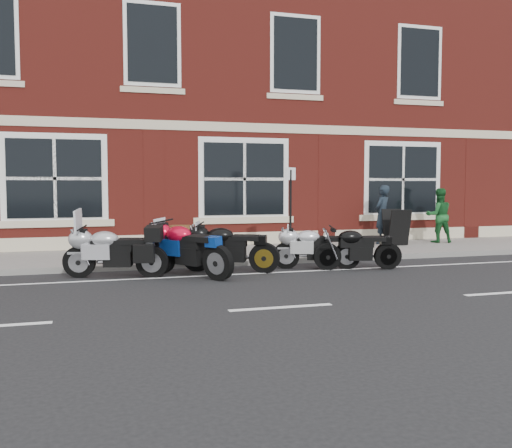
{
  "coord_description": "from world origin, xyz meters",
  "views": [
    {
      "loc": [
        -2.73,
        -10.88,
        1.83
      ],
      "look_at": [
        0.98,
        1.6,
        0.91
      ],
      "focal_mm": 40.0,
      "sensor_mm": 36.0,
      "label": 1
    }
  ],
  "objects_px": {
    "moto_sport_black": "(229,246)",
    "pedestrian_left": "(382,214)",
    "moto_naked_black": "(356,247)",
    "moto_sport_silver": "(315,246)",
    "moto_touring_silver": "(113,250)",
    "moto_sport_red": "(188,247)",
    "a_board_sign": "(396,227)",
    "parking_sign": "(290,205)",
    "pedestrian_right": "(439,215)",
    "barrel_planter": "(181,239)"
  },
  "relations": [
    {
      "from": "pedestrian_right",
      "to": "moto_touring_silver",
      "type": "bearing_deg",
      "value": 31.34
    },
    {
      "from": "pedestrian_left",
      "to": "barrel_planter",
      "type": "distance_m",
      "value": 5.91
    },
    {
      "from": "moto_naked_black",
      "to": "barrel_planter",
      "type": "distance_m",
      "value": 4.5
    },
    {
      "from": "moto_sport_silver",
      "to": "moto_naked_black",
      "type": "distance_m",
      "value": 0.88
    },
    {
      "from": "moto_sport_silver",
      "to": "pedestrian_right",
      "type": "height_order",
      "value": "pedestrian_right"
    },
    {
      "from": "a_board_sign",
      "to": "parking_sign",
      "type": "height_order",
      "value": "parking_sign"
    },
    {
      "from": "moto_sport_red",
      "to": "pedestrian_left",
      "type": "relative_size",
      "value": 1.12
    },
    {
      "from": "moto_sport_silver",
      "to": "pedestrian_left",
      "type": "distance_m",
      "value": 4.72
    },
    {
      "from": "moto_sport_silver",
      "to": "a_board_sign",
      "type": "distance_m",
      "value": 4.48
    },
    {
      "from": "barrel_planter",
      "to": "parking_sign",
      "type": "relative_size",
      "value": 0.32
    },
    {
      "from": "a_board_sign",
      "to": "parking_sign",
      "type": "relative_size",
      "value": 0.48
    },
    {
      "from": "moto_touring_silver",
      "to": "parking_sign",
      "type": "height_order",
      "value": "parking_sign"
    },
    {
      "from": "parking_sign",
      "to": "moto_sport_red",
      "type": "bearing_deg",
      "value": -169.46
    },
    {
      "from": "moto_sport_black",
      "to": "a_board_sign",
      "type": "distance_m",
      "value": 6.05
    },
    {
      "from": "parking_sign",
      "to": "pedestrian_left",
      "type": "bearing_deg",
      "value": 7.23
    },
    {
      "from": "moto_sport_red",
      "to": "pedestrian_right",
      "type": "xyz_separation_m",
      "value": [
        7.97,
        3.28,
        0.34
      ]
    },
    {
      "from": "moto_touring_silver",
      "to": "parking_sign",
      "type": "xyz_separation_m",
      "value": [
        4.19,
        1.38,
        0.79
      ]
    },
    {
      "from": "moto_naked_black",
      "to": "moto_sport_silver",
      "type": "bearing_deg",
      "value": 76.28
    },
    {
      "from": "moto_sport_black",
      "to": "pedestrian_left",
      "type": "height_order",
      "value": "pedestrian_left"
    },
    {
      "from": "moto_touring_silver",
      "to": "pedestrian_left",
      "type": "relative_size",
      "value": 1.19
    },
    {
      "from": "moto_sport_silver",
      "to": "moto_touring_silver",
      "type": "bearing_deg",
      "value": 109.54
    },
    {
      "from": "moto_sport_silver",
      "to": "moto_sport_red",
      "type": "bearing_deg",
      "value": 114.64
    },
    {
      "from": "a_board_sign",
      "to": "parking_sign",
      "type": "xyz_separation_m",
      "value": [
        -3.61,
        -1.28,
        0.71
      ]
    },
    {
      "from": "parking_sign",
      "to": "moto_sport_black",
      "type": "bearing_deg",
      "value": -164.68
    },
    {
      "from": "moto_touring_silver",
      "to": "pedestrian_right",
      "type": "xyz_separation_m",
      "value": [
        9.41,
        3.02,
        0.37
      ]
    },
    {
      "from": "moto_naked_black",
      "to": "pedestrian_right",
      "type": "xyz_separation_m",
      "value": [
        4.38,
        3.43,
        0.42
      ]
    },
    {
      "from": "moto_sport_red",
      "to": "moto_sport_black",
      "type": "relative_size",
      "value": 0.99
    },
    {
      "from": "pedestrian_left",
      "to": "moto_sport_silver",
      "type": "bearing_deg",
      "value": 9.51
    },
    {
      "from": "pedestrian_left",
      "to": "moto_sport_black",
      "type": "bearing_deg",
      "value": -3.35
    },
    {
      "from": "moto_sport_silver",
      "to": "a_board_sign",
      "type": "height_order",
      "value": "a_board_sign"
    },
    {
      "from": "moto_naked_black",
      "to": "pedestrian_right",
      "type": "distance_m",
      "value": 5.58
    },
    {
      "from": "moto_sport_black",
      "to": "pedestrian_right",
      "type": "height_order",
      "value": "pedestrian_right"
    },
    {
      "from": "moto_sport_black",
      "to": "moto_sport_silver",
      "type": "distance_m",
      "value": 1.89
    },
    {
      "from": "moto_naked_black",
      "to": "barrel_planter",
      "type": "xyz_separation_m",
      "value": [
        -3.25,
        3.11,
        -0.03
      ]
    },
    {
      "from": "parking_sign",
      "to": "moto_sport_silver",
      "type": "bearing_deg",
      "value": -108.92
    },
    {
      "from": "moto_touring_silver",
      "to": "moto_naked_black",
      "type": "bearing_deg",
      "value": -78.38
    },
    {
      "from": "moto_sport_black",
      "to": "pedestrian_right",
      "type": "xyz_separation_m",
      "value": [
        7.06,
        2.96,
        0.38
      ]
    },
    {
      "from": "moto_touring_silver",
      "to": "a_board_sign",
      "type": "relative_size",
      "value": 1.97
    },
    {
      "from": "moto_sport_silver",
      "to": "parking_sign",
      "type": "bearing_deg",
      "value": 21.57
    },
    {
      "from": "moto_sport_silver",
      "to": "moto_naked_black",
      "type": "xyz_separation_m",
      "value": [
        0.79,
        -0.37,
        0.01
      ]
    },
    {
      "from": "pedestrian_left",
      "to": "parking_sign",
      "type": "height_order",
      "value": "parking_sign"
    },
    {
      "from": "moto_sport_black",
      "to": "pedestrian_left",
      "type": "relative_size",
      "value": 1.13
    },
    {
      "from": "moto_touring_silver",
      "to": "moto_sport_red",
      "type": "height_order",
      "value": "moto_touring_silver"
    },
    {
      "from": "moto_sport_silver",
      "to": "barrel_planter",
      "type": "bearing_deg",
      "value": 61.91
    },
    {
      "from": "pedestrian_right",
      "to": "moto_sport_black",
      "type": "bearing_deg",
      "value": 36.3
    },
    {
      "from": "pedestrian_right",
      "to": "parking_sign",
      "type": "bearing_deg",
      "value": 30.96
    },
    {
      "from": "pedestrian_right",
      "to": "barrel_planter",
      "type": "height_order",
      "value": "pedestrian_right"
    },
    {
      "from": "pedestrian_left",
      "to": "parking_sign",
      "type": "xyz_separation_m",
      "value": [
        -3.45,
        -1.8,
        0.37
      ]
    },
    {
      "from": "moto_sport_silver",
      "to": "pedestrian_right",
      "type": "relative_size",
      "value": 1.13
    },
    {
      "from": "moto_touring_silver",
      "to": "barrel_planter",
      "type": "bearing_deg",
      "value": -17.09
    }
  ]
}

